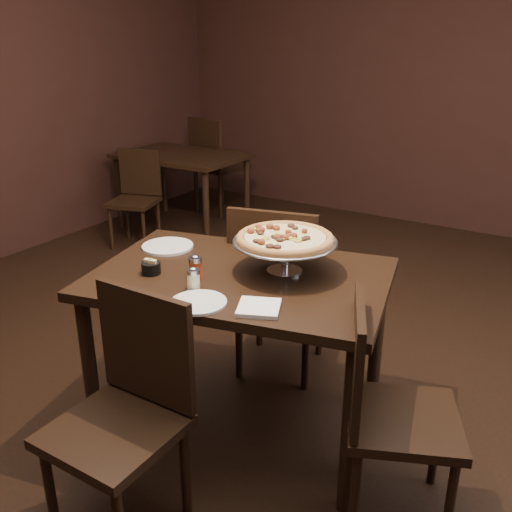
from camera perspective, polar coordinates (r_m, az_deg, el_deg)
The scene contains 16 objects.
room at distance 2.37m, azimuth 2.48°, elevation 12.28°, with size 6.04×7.04×2.84m.
dining_table at distance 2.54m, azimuth -1.56°, elevation -3.98°, with size 1.43×1.11×0.80m.
background_table at distance 5.50m, azimuth -7.46°, elevation 9.13°, with size 1.16×0.77×0.72m.
pizza_stand at distance 2.46m, azimuth 2.92°, elevation 1.72°, with size 0.46×0.46×0.19m.
parmesan_shaker at distance 2.34m, azimuth -6.29°, elevation -2.28°, with size 0.06×0.06×0.10m.
pepper_flake_shaker at distance 2.45m, azimuth -6.07°, elevation -1.10°, with size 0.06×0.06×0.10m.
packet_caddy at distance 2.53m, azimuth -10.46°, elevation -1.14°, with size 0.08×0.08×0.07m.
napkin_stack at distance 2.18m, azimuth 0.29°, elevation -5.19°, with size 0.16×0.16×0.02m, color white.
plate_left at distance 2.83m, azimuth -8.83°, elevation 0.96°, with size 0.25×0.25×0.01m, color silver.
plate_near at distance 2.23m, azimuth -5.76°, elevation -4.65°, with size 0.22×0.22×0.01m, color silver.
serving_spatula at distance 2.32m, azimuth 4.21°, elevation 0.33°, with size 0.16×0.16×0.02m.
chair_far at distance 3.02m, azimuth 2.21°, elevation -2.93°, with size 0.56×0.56×0.98m.
chair_near at distance 2.21m, azimuth -12.78°, elevation -14.47°, with size 0.43×0.43×0.92m.
chair_side at distance 2.25m, azimuth 12.81°, elevation -14.32°, with size 0.55×0.55×0.89m.
bg_chair_far at distance 5.98m, azimuth -4.13°, elevation 9.40°, with size 0.54×0.54×0.99m.
bg_chair_near at distance 5.18m, azimuth -11.90°, elevation 6.08°, with size 0.49×0.49×0.83m.
Camera 1 is at (1.22, -2.02, 1.78)m, focal length 40.00 mm.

